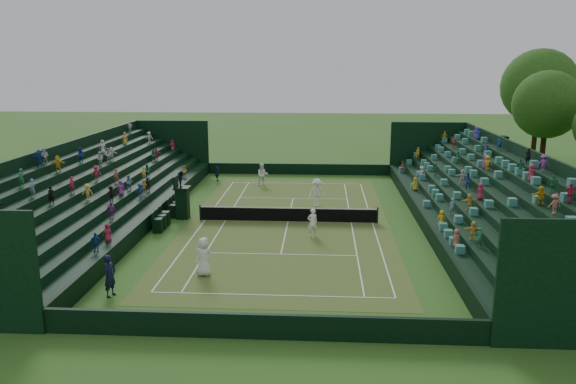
{
  "coord_description": "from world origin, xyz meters",
  "views": [
    {
      "loc": [
        2.13,
        -35.15,
        10.18
      ],
      "look_at": [
        0.0,
        0.0,
        2.0
      ],
      "focal_mm": 35.0,
      "sensor_mm": 36.0,
      "label": 1
    }
  ],
  "objects_px": {
    "player_far_west": "(263,175)",
    "player_near_west": "(204,257)",
    "umpire_chair": "(182,198)",
    "player_near_east": "(312,223)",
    "tennis_net": "(288,214)",
    "player_far_east": "(317,192)"
  },
  "relations": [
    {
      "from": "player_far_west",
      "to": "player_near_west",
      "type": "bearing_deg",
      "value": -99.87
    },
    {
      "from": "umpire_chair",
      "to": "player_near_east",
      "type": "relative_size",
      "value": 1.86
    },
    {
      "from": "tennis_net",
      "to": "player_far_west",
      "type": "relative_size",
      "value": 6.07
    },
    {
      "from": "player_near_west",
      "to": "player_far_east",
      "type": "bearing_deg",
      "value": -102.09
    },
    {
      "from": "tennis_net",
      "to": "player_near_east",
      "type": "distance_m",
      "value": 3.47
    },
    {
      "from": "player_near_east",
      "to": "player_far_west",
      "type": "height_order",
      "value": "player_far_west"
    },
    {
      "from": "tennis_net",
      "to": "umpire_chair",
      "type": "distance_m",
      "value": 7.12
    },
    {
      "from": "player_near_west",
      "to": "player_far_east",
      "type": "xyz_separation_m",
      "value": [
        5.36,
        13.91,
        0.05
      ]
    },
    {
      "from": "tennis_net",
      "to": "player_near_west",
      "type": "bearing_deg",
      "value": -110.05
    },
    {
      "from": "player_near_east",
      "to": "player_far_west",
      "type": "bearing_deg",
      "value": -91.76
    },
    {
      "from": "umpire_chair",
      "to": "player_near_west",
      "type": "relative_size",
      "value": 1.67
    },
    {
      "from": "tennis_net",
      "to": "player_far_west",
      "type": "xyz_separation_m",
      "value": [
        -2.79,
        10.73,
        0.44
      ]
    },
    {
      "from": "player_far_west",
      "to": "player_near_east",
      "type": "bearing_deg",
      "value": -79.95
    },
    {
      "from": "player_far_east",
      "to": "player_near_east",
      "type": "bearing_deg",
      "value": -115.54
    },
    {
      "from": "player_far_east",
      "to": "umpire_chair",
      "type": "bearing_deg",
      "value": 179.21
    },
    {
      "from": "player_near_west",
      "to": "tennis_net",
      "type": "bearing_deg",
      "value": -101.09
    },
    {
      "from": "tennis_net",
      "to": "player_far_east",
      "type": "relative_size",
      "value": 5.82
    },
    {
      "from": "player_near_west",
      "to": "player_far_west",
      "type": "height_order",
      "value": "player_far_west"
    },
    {
      "from": "player_near_west",
      "to": "umpire_chair",
      "type": "bearing_deg",
      "value": -61.71
    },
    {
      "from": "umpire_chair",
      "to": "player_far_east",
      "type": "relative_size",
      "value": 1.59
    },
    {
      "from": "player_near_east",
      "to": "player_far_east",
      "type": "height_order",
      "value": "player_far_east"
    },
    {
      "from": "umpire_chair",
      "to": "player_far_east",
      "type": "bearing_deg",
      "value": 23.25
    }
  ]
}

